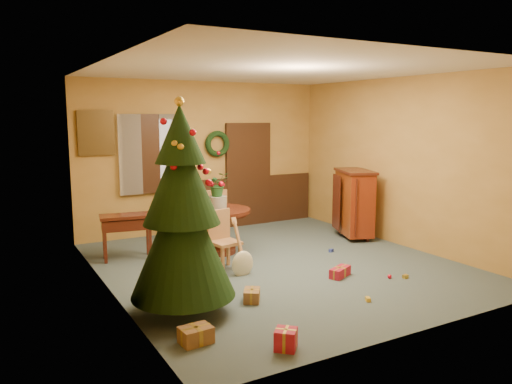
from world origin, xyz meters
TOP-DOWN VIEW (x-y plane):
  - room_envelope at (0.21, 2.70)m, footprint 5.50×5.50m
  - dining_table at (-0.51, 1.06)m, footprint 1.07×1.07m
  - urn at (-0.51, 1.06)m, footprint 0.29×0.29m
  - centerpiece_plant at (-0.51, 1.06)m, footprint 0.35×0.31m
  - chair_near at (-0.81, 0.25)m, footprint 0.43×0.43m
  - chair_far at (-0.31, 1.65)m, footprint 0.48×0.48m
  - guitar at (-0.70, -0.17)m, footprint 0.48×0.59m
  - plant_stand at (-0.58, 2.29)m, footprint 0.32×0.32m
  - stand_plant at (-0.58, 2.29)m, footprint 0.28×0.25m
  - christmas_tree at (-1.93, -1.07)m, footprint 1.19×1.19m
  - writing_desk at (-1.91, 1.44)m, footprint 0.86×0.52m
  - sideboard at (2.15, 0.79)m, footprint 0.84×1.10m
  - gift_a at (-2.11, -1.85)m, footprint 0.33×0.25m
  - gift_b at (-1.40, -2.40)m, footprint 0.29×0.29m
  - gift_c at (-1.07, -1.12)m, footprint 0.31×0.33m
  - gift_d at (0.46, -0.91)m, footprint 0.41×0.30m
  - toy_a at (1.15, 0.17)m, footprint 0.09×0.07m
  - toy_b at (0.33, -0.95)m, footprint 0.06×0.06m
  - toy_c at (0.16, -1.83)m, footprint 0.08×0.09m
  - toy_d at (1.01, -1.32)m, footprint 0.06×0.06m
  - toy_e at (1.21, -1.42)m, footprint 0.09×0.06m

SIDE VIEW (x-z plane):
  - toy_a at x=1.15m, z-range 0.00..0.05m
  - toy_c at x=0.16m, z-range 0.00..0.05m
  - toy_e at x=1.21m, z-range 0.00..0.05m
  - toy_b at x=0.33m, z-range 0.00..0.06m
  - toy_d at x=1.01m, z-range 0.00..0.06m
  - gift_d at x=0.46m, z-range 0.00..0.14m
  - gift_c at x=-1.07m, z-range 0.00..0.15m
  - gift_a at x=-2.11m, z-range 0.00..0.17m
  - gift_b at x=-1.40m, z-range 0.00..0.20m
  - guitar at x=-0.70m, z-range 0.01..0.78m
  - chair_near at x=-0.81m, z-range 0.03..0.91m
  - dining_table at x=-0.51m, z-range 0.15..0.88m
  - plant_stand at x=-0.58m, z-range 0.10..0.94m
  - chair_far at x=-0.31m, z-range 0.04..1.01m
  - writing_desk at x=-1.91m, z-range 0.18..0.89m
  - sideboard at x=2.15m, z-range 0.04..1.31m
  - urn at x=-0.51m, z-range 0.74..0.95m
  - stand_plant at x=-0.58m, z-range 0.84..1.25m
  - room_envelope at x=0.21m, z-range -1.63..3.87m
  - centerpiece_plant at x=-0.51m, z-range 0.95..1.34m
  - christmas_tree at x=-1.93m, z-range -0.06..2.39m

